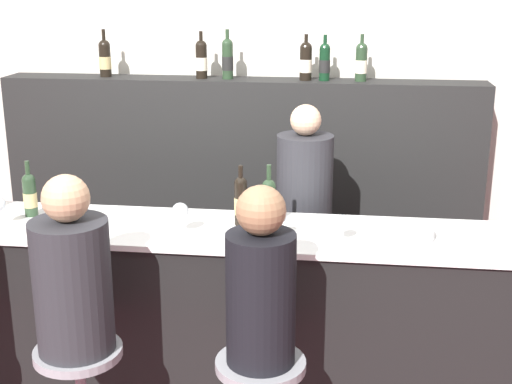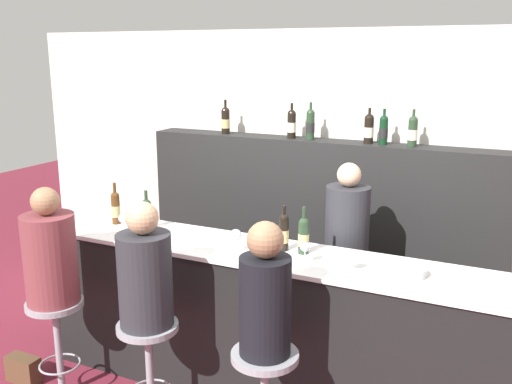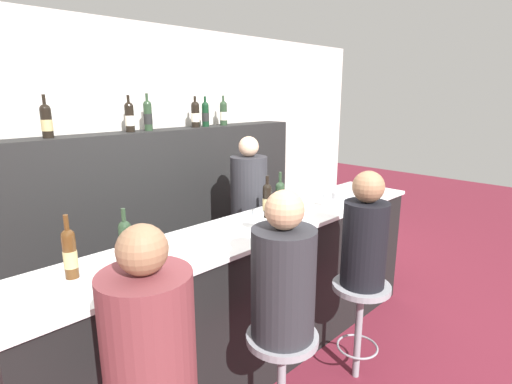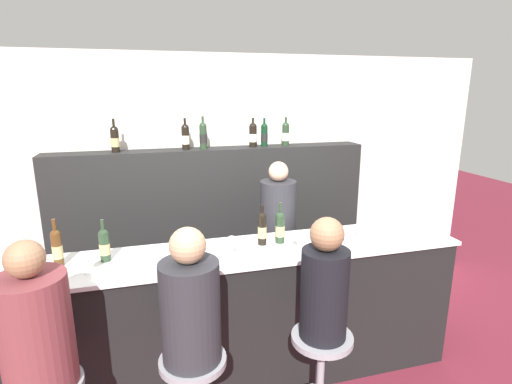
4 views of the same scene
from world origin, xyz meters
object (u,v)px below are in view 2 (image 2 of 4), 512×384
Objects in this scene: guest_seated_middle at (145,273)px; handbag at (23,369)px; bar_stool_left at (56,322)px; bar_stool_right at (265,377)px; wine_bottle_counter_1 at (147,213)px; wine_glass_1 at (236,236)px; guest_seated_right at (265,297)px; wine_bottle_counter_0 at (116,207)px; metal_bowl at (410,271)px; wine_bottle_backbar_0 at (226,120)px; wine_glass_0 at (123,219)px; wine_bottle_backbar_3 at (369,128)px; wine_bottle_backbar_2 at (310,124)px; wine_glass_2 at (305,248)px; wine_glass_3 at (351,257)px; wine_bottle_counter_2 at (284,232)px; bartender at (345,277)px; wine_bottle_backbar_5 at (413,131)px; bar_stool_middle at (149,346)px; wine_bottle_backbar_1 at (292,124)px; wine_bottle_counter_3 at (304,235)px; wine_bottle_backbar_4 at (384,129)px; guest_seated_left at (50,254)px.

handbag is at bearing 180.00° from guest_seated_middle.
bar_stool_left is 1.00× the size of bar_stool_right.
wine_bottle_counter_1 is 1.87× the size of wine_glass_1.
wine_bottle_counter_0 is at bearing 156.21° from guest_seated_right.
wine_glass_1 is 0.22× the size of bar_stool_left.
metal_bowl is 0.27× the size of bar_stool_right.
wine_glass_0 is at bearing -95.67° from wine_bottle_backbar_0.
wine_bottle_counter_0 is 1.13× the size of wine_bottle_backbar_3.
wine_bottle_backbar_2 is 1.56m from wine_glass_2.
wine_bottle_backbar_2 reaches higher than wine_glass_3.
metal_bowl is at bearing -2.39° from wine_bottle_counter_0.
wine_bottle_counter_2 reaches higher than bar_stool_right.
handbag is at bearing -137.17° from wine_glass_0.
bartender is at bearing 83.77° from wine_glass_2.
wine_bottle_backbar_5 is at bearing 0.00° from wine_bottle_backbar_2.
bar_stool_left is 1.00× the size of bar_stool_middle.
wine_bottle_backbar_2 reaches higher than wine_bottle_counter_1.
bar_stool_right is 1.23m from bartender.
wine_bottle_backbar_3 is 0.40× the size of bar_stool_right.
bartender is at bearing -26.28° from wine_bottle_backbar_0.
wine_bottle_backbar_3 is at bearing 115.92° from metal_bowl.
wine_bottle_backbar_1 is (0.70, 1.18, 0.59)m from wine_bottle_counter_1.
bar_stool_left is at bearing -155.47° from wine_bottle_counter_3.
wine_bottle_backbar_1 reaches higher than bar_stool_left.
wine_bottle_backbar_4 is at bearing -0.00° from wine_bottle_backbar_2.
guest_seated_middle is at bearing -127.42° from bartender.
bar_stool_left is (-0.29, -0.71, -0.64)m from wine_bottle_counter_1.
handbag is (-1.54, -1.89, -1.70)m from wine_bottle_backbar_2.
wine_bottle_backbar_0 is 2.39m from guest_seated_right.
bar_stool_left is at bearing -161.87° from wine_glass_2.
wine_bottle_backbar_3 is 1.01× the size of wine_bottle_backbar_4.
wine_bottle_counter_0 is at bearing -130.20° from wine_bottle_backbar_1.
wine_bottle_backbar_2 reaches higher than handbag.
wine_glass_3 is at bearing -60.07° from wine_bottle_backbar_2.
wine_bottle_counter_3 reaches higher than wine_bottle_counter_2.
bar_stool_right is at bearing 0.00° from bar_stool_left.
wine_glass_3 is 0.18× the size of bar_stool_middle.
bar_stool_middle is at bearing -96.05° from wine_bottle_backbar_1.
wine_glass_0 is at bearing -115.85° from wine_bottle_counter_1.
wine_bottle_counter_0 is 1.57m from wine_bottle_counter_3.
guest_seated_right is (0.82, 0.00, 0.01)m from guest_seated_middle.
bartender reaches higher than wine_bottle_counter_3.
wine_bottle_backbar_0 is at bearing 139.81° from wine_glass_3.
bar_stool_right is at bearing -90.00° from guest_seated_right.
wine_bottle_counter_2 is 2.23m from handbag.
guest_seated_middle is (-0.85, -0.54, -0.13)m from wine_glass_2.
guest_seated_left is 1.12× the size of bar_stool_middle.
guest_seated_right is at bearing -91.78° from wine_bottle_backbar_3.
wine_bottle_backbar_2 is 0.40× the size of guest_seated_middle.
handbag is at bearing 180.00° from guest_seated_left.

